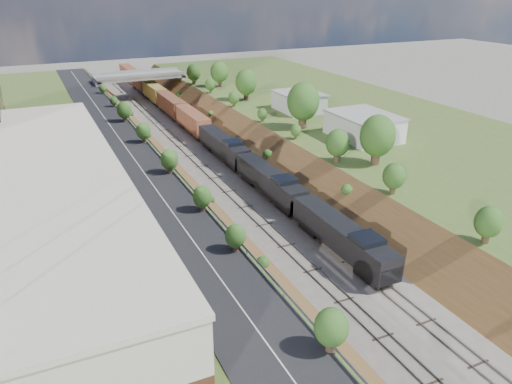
% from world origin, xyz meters
% --- Properties ---
extents(platform_left, '(44.00, 180.00, 5.00)m').
position_xyz_m(platform_left, '(-33.00, 60.00, 2.50)').
color(platform_left, '#465F27').
rests_on(platform_left, ground).
extents(platform_right, '(44.00, 180.00, 5.00)m').
position_xyz_m(platform_right, '(33.00, 60.00, 2.50)').
color(platform_right, '#465F27').
rests_on(platform_right, ground).
extents(embankment_left, '(10.00, 180.00, 10.00)m').
position_xyz_m(embankment_left, '(-11.00, 60.00, 0.00)').
color(embankment_left, brown).
rests_on(embankment_left, ground).
extents(embankment_right, '(10.00, 180.00, 10.00)m').
position_xyz_m(embankment_right, '(11.00, 60.00, 0.00)').
color(embankment_right, brown).
rests_on(embankment_right, ground).
extents(rail_left_track, '(1.58, 180.00, 0.18)m').
position_xyz_m(rail_left_track, '(-2.60, 60.00, 0.09)').
color(rail_left_track, gray).
rests_on(rail_left_track, ground).
extents(rail_right_track, '(1.58, 180.00, 0.18)m').
position_xyz_m(rail_right_track, '(2.60, 60.00, 0.09)').
color(rail_right_track, gray).
rests_on(rail_right_track, ground).
extents(road, '(8.00, 180.00, 0.10)m').
position_xyz_m(road, '(-15.50, 60.00, 5.05)').
color(road, black).
rests_on(road, platform_left).
extents(guardrail, '(0.10, 171.00, 0.70)m').
position_xyz_m(guardrail, '(-11.40, 59.80, 5.55)').
color(guardrail, '#99999E').
rests_on(guardrail, platform_left).
extents(commercial_building, '(14.30, 62.30, 7.00)m').
position_xyz_m(commercial_building, '(-28.00, 38.00, 8.51)').
color(commercial_building, brown).
rests_on(commercial_building, platform_left).
extents(overpass, '(24.50, 8.30, 7.40)m').
position_xyz_m(overpass, '(0.00, 122.00, 4.92)').
color(overpass, gray).
rests_on(overpass, ground).
extents(white_building_near, '(9.00, 12.00, 4.00)m').
position_xyz_m(white_building_near, '(23.50, 52.00, 7.00)').
color(white_building_near, silver).
rests_on(white_building_near, platform_right).
extents(white_building_far, '(8.00, 10.00, 3.60)m').
position_xyz_m(white_building_far, '(23.00, 74.00, 6.80)').
color(white_building_far, silver).
rests_on(white_building_far, platform_right).
extents(tree_right_large, '(5.25, 5.25, 7.61)m').
position_xyz_m(tree_right_large, '(17.00, 40.00, 9.38)').
color(tree_right_large, '#473323').
rests_on(tree_right_large, platform_right).
extents(tree_left_crest, '(2.45, 2.45, 3.55)m').
position_xyz_m(tree_left_crest, '(-11.80, 20.00, 7.04)').
color(tree_left_crest, '#473323').
rests_on(tree_left_crest, platform_left).
extents(freight_train, '(3.09, 140.98, 4.61)m').
position_xyz_m(freight_train, '(2.60, 90.71, 2.62)').
color(freight_train, black).
rests_on(freight_train, ground).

